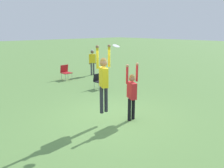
% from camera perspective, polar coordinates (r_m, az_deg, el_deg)
% --- Properties ---
extents(ground_plane, '(120.00, 120.00, 0.00)m').
position_cam_1_polar(ground_plane, '(8.04, -0.07, -8.85)').
color(ground_plane, '#608C47').
extents(person_jumping, '(0.60, 0.49, 2.26)m').
position_cam_1_polar(person_jumping, '(7.11, -2.21, 1.74)').
color(person_jumping, '#2D2D38').
rests_on(person_jumping, ground_plane).
extents(person_defending, '(0.60, 0.49, 2.02)m').
position_cam_1_polar(person_defending, '(7.57, 5.18, -1.83)').
color(person_defending, black).
rests_on(person_defending, ground_plane).
extents(frisbee, '(0.23, 0.22, 0.09)m').
position_cam_1_polar(frisbee, '(6.87, 1.09, 9.90)').
color(frisbee, white).
extents(camping_chair_1, '(0.49, 0.52, 0.81)m').
position_cam_1_polar(camping_chair_1, '(11.80, -3.63, 1.07)').
color(camping_chair_1, gray).
rests_on(camping_chair_1, ground_plane).
extents(camping_chair_2, '(0.60, 0.64, 0.93)m').
position_cam_1_polar(camping_chair_2, '(14.29, -12.04, 3.30)').
color(camping_chair_2, gray).
rests_on(camping_chair_2, ground_plane).
extents(person_spectator_near, '(0.60, 0.41, 1.79)m').
position_cam_1_polar(person_spectator_near, '(15.36, -5.16, 6.35)').
color(person_spectator_near, '#4C4C51').
rests_on(person_spectator_near, ground_plane).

